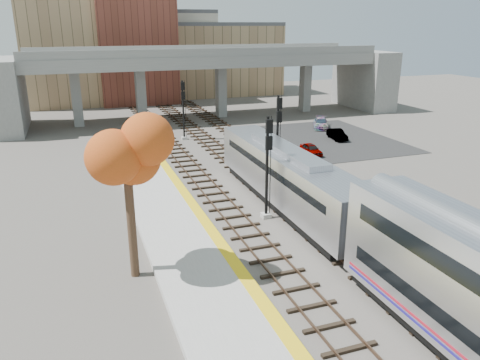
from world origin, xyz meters
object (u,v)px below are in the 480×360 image
object	(u,v)px
signal_mast_far	(183,112)
car_c	(321,123)
tree	(125,150)
car_a	(311,149)
signal_mast_mid	(278,139)
locomotive	(286,176)
signal_mast_near	(267,170)
car_b	(337,134)

from	to	relation	value
signal_mast_far	car_c	world-z (taller)	signal_mast_far
signal_mast_far	tree	world-z (taller)	tree
tree	signal_mast_far	bearing A→B (deg)	71.84
car_a	car_c	world-z (taller)	car_c
signal_mast_mid	signal_mast_far	bearing A→B (deg)	104.18
signal_mast_far	signal_mast_mid	bearing A→B (deg)	-75.82
signal_mast_far	locomotive	bearing A→B (deg)	-84.61
signal_mast_near	car_c	distance (m)	29.55
car_a	locomotive	bearing A→B (deg)	-124.69
signal_mast_near	car_b	size ratio (longest dim) A/B	1.97
signal_mast_mid	signal_mast_far	world-z (taller)	signal_mast_mid
tree	car_c	xyz separation A→B (m)	(26.62, 28.45, -6.07)
locomotive	car_c	world-z (taller)	locomotive
signal_mast_near	signal_mast_far	bearing A→B (deg)	90.00
locomotive	car_b	bearing A→B (deg)	49.47
car_a	car_b	world-z (taller)	car_b
signal_mast_far	car_c	distance (m)	17.48
signal_mast_mid	car_a	xyz separation A→B (m)	(6.20, 5.60, -2.84)
locomotive	tree	xyz separation A→B (m)	(-11.42, -6.14, 4.45)
signal_mast_far	car_a	bearing A→B (deg)	-45.91
tree	car_b	distance (m)	34.42
signal_mast_near	car_b	xyz separation A→B (m)	(16.05, 17.80, -2.76)
signal_mast_near	car_c	bearing A→B (deg)	53.98
car_c	tree	bearing A→B (deg)	-105.76
signal_mast_mid	car_c	world-z (taller)	signal_mast_mid
tree	car_a	size ratio (longest dim) A/B	2.87
signal_mast_far	tree	size ratio (longest dim) A/B	0.72
signal_mast_mid	car_a	distance (m)	8.82
car_a	car_c	distance (m)	12.77
tree	car_c	world-z (taller)	tree
tree	locomotive	bearing A→B (deg)	28.25
car_c	car_b	bearing A→B (deg)	-74.45
car_a	car_b	size ratio (longest dim) A/B	0.91
car_b	car_c	xyz separation A→B (m)	(1.25, 6.00, 0.04)
signal_mast_near	signal_mast_mid	bearing A→B (deg)	61.41
signal_mast_far	car_c	bearing A→B (deg)	0.15
signal_mast_mid	signal_mast_far	distance (m)	16.74
car_a	signal_mast_far	bearing A→B (deg)	134.56
signal_mast_near	signal_mast_mid	world-z (taller)	signal_mast_mid
locomotive	signal_mast_near	world-z (taller)	signal_mast_near
tree	car_c	bearing A→B (deg)	46.91
car_c	signal_mast_near	bearing A→B (deg)	-98.69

